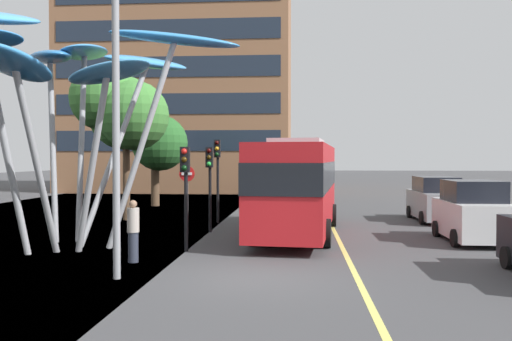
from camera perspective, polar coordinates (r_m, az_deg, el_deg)
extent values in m
cube|color=#424244|center=(13.82, -0.23, -11.23)|extent=(120.00, 240.00, 0.10)
cube|color=#E0D666|center=(13.84, 10.54, -11.04)|extent=(0.16, 144.00, 0.01)
cube|color=red|center=(20.82, 4.36, -1.63)|extent=(3.42, 10.02, 3.08)
cube|color=black|center=(20.80, 4.36, -0.45)|extent=(3.46, 10.12, 0.98)
cube|color=yellow|center=(25.63, 5.45, 1.68)|extent=(1.36, 0.23, 0.36)
cube|color=#B2B2B7|center=(20.80, 4.36, 2.93)|extent=(2.18, 3.60, 0.24)
cylinder|color=black|center=(23.88, 8.05, -4.66)|extent=(0.37, 0.98, 0.96)
cylinder|color=black|center=(24.09, 2.14, -4.59)|extent=(0.37, 0.98, 0.96)
cylinder|color=black|center=(18.17, 7.40, -6.53)|extent=(0.37, 0.98, 0.96)
cylinder|color=black|center=(18.45, -0.35, -6.40)|extent=(0.37, 0.98, 0.96)
cylinder|color=#9EA0A5|center=(18.28, -11.82, 2.81)|extent=(2.35, 0.67, 6.94)
ellipsoid|color=#388EDB|center=(18.63, -8.45, 13.46)|extent=(4.46, 1.97, 0.73)
cylinder|color=#9EA0A5|center=(19.73, -14.46, 2.10)|extent=(1.92, 2.61, 6.56)
ellipsoid|color=#4299E0|center=(20.90, -11.27, 11.00)|extent=(3.17, 3.77, 0.74)
cylinder|color=#9EA0A5|center=(20.69, -17.81, 2.57)|extent=(0.38, 1.30, 6.89)
ellipsoid|color=#4299E0|center=(21.56, -17.51, 11.69)|extent=(2.11, 4.15, 0.99)
cylinder|color=#9EA0A5|center=(20.65, -20.50, 2.18)|extent=(0.78, 1.01, 6.63)
ellipsoid|color=#2D7FD1|center=(21.40, -20.77, 11.03)|extent=(3.28, 3.93, 0.83)
cylinder|color=#9EA0A5|center=(19.86, -24.91, 2.68)|extent=(1.82, 0.42, 6.99)
cylinder|color=#9EA0A5|center=(17.69, -24.84, 2.91)|extent=(1.06, 1.42, 7.01)
cylinder|color=#9EA0A5|center=(17.11, -21.96, 0.54)|extent=(0.30, 2.48, 5.58)
ellipsoid|color=#388EDB|center=(16.32, -24.00, 10.19)|extent=(1.55, 3.35, 0.96)
cylinder|color=#9EA0A5|center=(17.39, -16.75, 0.56)|extent=(1.54, 1.12, 5.54)
ellipsoid|color=#4CA3E5|center=(16.96, -15.31, 9.85)|extent=(3.67, 3.08, 0.74)
cylinder|color=black|center=(17.37, -7.34, -3.00)|extent=(0.12, 0.12, 3.31)
cube|color=black|center=(17.18, -7.44, 1.14)|extent=(0.28, 0.24, 0.80)
sphere|color=red|center=(17.06, -7.54, 2.01)|extent=(0.18, 0.18, 0.18)
sphere|color=#3A2707|center=(17.06, -7.54, 1.14)|extent=(0.18, 0.18, 0.18)
sphere|color=black|center=(17.06, -7.53, 0.26)|extent=(0.18, 0.18, 0.18)
cylinder|color=black|center=(21.74, -4.83, -2.03)|extent=(0.12, 0.12, 3.39)
cube|color=black|center=(21.56, -4.90, 1.38)|extent=(0.28, 0.24, 0.80)
sphere|color=#390706|center=(21.44, -4.96, 2.08)|extent=(0.18, 0.18, 0.18)
sphere|color=#3A2707|center=(21.43, -4.96, 1.38)|extent=(0.18, 0.18, 0.18)
sphere|color=green|center=(21.44, -4.96, 0.69)|extent=(0.18, 0.18, 0.18)
cylinder|color=black|center=(24.84, -4.02, -1.15)|extent=(0.12, 0.12, 3.79)
cube|color=black|center=(24.68, -4.08, 2.30)|extent=(0.28, 0.24, 0.80)
sphere|color=#390706|center=(24.56, -4.12, 2.91)|extent=(0.18, 0.18, 0.18)
sphere|color=orange|center=(24.55, -4.12, 2.31)|extent=(0.18, 0.18, 0.18)
sphere|color=black|center=(24.55, -4.12, 1.70)|extent=(0.18, 0.18, 0.18)
cylinder|color=black|center=(16.13, 24.81, -8.27)|extent=(0.20, 0.60, 0.60)
cube|color=silver|center=(20.69, 21.74, -4.75)|extent=(1.89, 3.96, 1.25)
cube|color=black|center=(20.61, 21.76, -2.00)|extent=(1.74, 2.18, 0.74)
cylinder|color=black|center=(22.20, 23.13, -5.67)|extent=(0.20, 0.60, 0.60)
cylinder|color=black|center=(21.67, 18.37, -5.80)|extent=(0.20, 0.60, 0.60)
cylinder|color=black|center=(19.32, 20.12, -6.67)|extent=(0.20, 0.60, 0.60)
cube|color=gray|center=(26.88, 18.28, -3.40)|extent=(1.83, 4.53, 1.21)
cube|color=black|center=(26.82, 18.29, -1.37)|extent=(1.68, 2.49, 0.70)
cylinder|color=black|center=(28.50, 19.39, -4.12)|extent=(0.20, 0.60, 0.60)
cylinder|color=black|center=(28.09, 15.77, -4.17)|extent=(0.20, 0.60, 0.60)
cylinder|color=black|center=(25.81, 20.99, -4.69)|extent=(0.20, 0.60, 0.60)
cylinder|color=black|center=(25.36, 17.01, -4.76)|extent=(0.20, 0.60, 0.60)
cylinder|color=gray|center=(13.74, -14.46, 7.73)|extent=(0.18, 0.18, 9.00)
cylinder|color=brown|center=(26.68, -13.41, -0.86)|extent=(0.33, 0.33, 3.93)
sphere|color=#428438|center=(27.11, -13.52, 5.84)|extent=(3.54, 3.54, 3.54)
sphere|color=#428438|center=(27.77, -12.08, 6.27)|extent=(2.41, 2.41, 2.41)
sphere|color=#428438|center=(26.72, -15.80, 7.33)|extent=(3.04, 3.04, 3.04)
sphere|color=#428438|center=(25.94, -12.67, 5.65)|extent=(3.24, 3.24, 3.24)
cylinder|color=brown|center=(34.27, -10.51, -1.18)|extent=(0.51, 0.51, 2.98)
sphere|color=#286028|center=(34.96, -11.20, 4.62)|extent=(2.73, 2.73, 2.73)
sphere|color=#286028|center=(35.15, -10.38, 3.28)|extent=(2.84, 2.84, 2.84)
sphere|color=#286028|center=(33.58, -10.05, 2.86)|extent=(3.39, 3.39, 3.39)
cylinder|color=#2D3342|center=(15.93, -12.73, -7.84)|extent=(0.29, 0.29, 0.86)
cylinder|color=#B2A89E|center=(15.83, -12.74, -5.08)|extent=(0.34, 0.34, 0.69)
sphere|color=#937056|center=(15.79, -12.75, -3.44)|extent=(0.22, 0.22, 0.22)
cylinder|color=gray|center=(21.09, -7.22, -3.13)|extent=(0.08, 0.08, 2.66)
cylinder|color=red|center=(21.01, -7.24, -0.34)|extent=(0.60, 0.03, 0.60)
cube|color=white|center=(20.98, -7.26, -0.34)|extent=(0.40, 0.04, 0.11)
cube|color=#8E6042|center=(53.20, -7.48, 11.23)|extent=(19.98, 14.14, 24.31)
cube|color=#1E2838|center=(45.51, -9.31, 3.10)|extent=(18.79, 0.08, 1.70)
cube|color=#1E2838|center=(45.71, -9.33, 6.91)|extent=(18.79, 0.08, 1.70)
cube|color=#1E2838|center=(46.11, -9.34, 10.67)|extent=(18.79, 0.08, 1.70)
cube|color=#1E2838|center=(46.71, -9.35, 14.35)|extent=(18.79, 0.08, 1.70)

